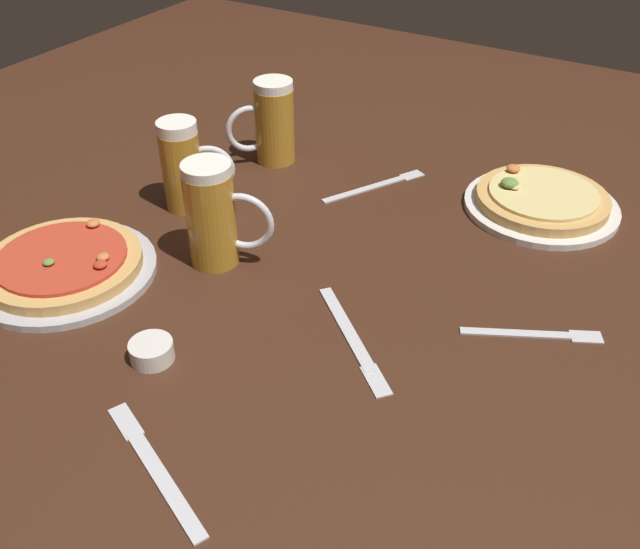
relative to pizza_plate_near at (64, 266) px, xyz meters
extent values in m
cube|color=#3D2114|center=(0.36, 0.18, -0.03)|extent=(2.40, 2.40, 0.03)
cylinder|color=#B2B2B7|center=(0.00, 0.00, -0.01)|extent=(0.29, 0.29, 0.01)
cylinder|color=tan|center=(0.00, 0.00, 0.00)|extent=(0.25, 0.25, 0.02)
cylinder|color=#B73823|center=(0.00, 0.00, 0.02)|extent=(0.20, 0.20, 0.01)
ellipsoid|color=#C67038|center=(0.06, 0.03, 0.02)|extent=(0.02, 0.02, 0.01)
ellipsoid|color=#B73823|center=(0.08, 0.01, 0.03)|extent=(0.02, 0.02, 0.01)
ellipsoid|color=olive|center=(0.00, -0.03, 0.02)|extent=(0.02, 0.02, 0.01)
ellipsoid|color=#C67038|center=(-0.02, 0.09, 0.03)|extent=(0.02, 0.02, 0.01)
cylinder|color=silver|center=(0.58, 0.58, -0.01)|extent=(0.27, 0.27, 0.01)
cylinder|color=tan|center=(0.58, 0.58, 0.00)|extent=(0.23, 0.23, 0.02)
cylinder|color=#DBC67A|center=(0.58, 0.58, 0.02)|extent=(0.19, 0.19, 0.01)
ellipsoid|color=#C67038|center=(0.51, 0.63, 0.03)|extent=(0.03, 0.03, 0.01)
ellipsoid|color=#DBC67A|center=(0.54, 0.57, 0.02)|extent=(0.02, 0.02, 0.01)
ellipsoid|color=olive|center=(0.52, 0.57, 0.03)|extent=(0.03, 0.03, 0.02)
cylinder|color=#B27A23|center=(0.06, 0.50, 0.06)|extent=(0.08, 0.08, 0.15)
cylinder|color=white|center=(0.06, 0.50, 0.14)|extent=(0.08, 0.08, 0.02)
torus|color=silver|center=(0.03, 0.46, 0.06)|extent=(0.07, 0.08, 0.10)
cylinder|color=#B27A23|center=(0.03, 0.26, 0.06)|extent=(0.07, 0.07, 0.14)
cylinder|color=white|center=(0.03, 0.26, 0.14)|extent=(0.07, 0.07, 0.02)
torus|color=silver|center=(0.07, 0.29, 0.06)|extent=(0.08, 0.06, 0.09)
cylinder|color=#B27A23|center=(0.18, 0.15, 0.06)|extent=(0.08, 0.08, 0.16)
cylinder|color=white|center=(0.18, 0.15, 0.15)|extent=(0.08, 0.08, 0.02)
torus|color=silver|center=(0.23, 0.17, 0.06)|extent=(0.10, 0.05, 0.10)
cylinder|color=silver|center=(0.25, -0.08, 0.00)|extent=(0.06, 0.06, 0.03)
cube|color=silver|center=(0.28, 0.48, -0.01)|extent=(0.10, 0.17, 0.01)
cube|color=silver|center=(0.33, 0.58, -0.01)|extent=(0.04, 0.05, 0.00)
cube|color=silver|center=(0.45, 0.11, -0.01)|extent=(0.16, 0.14, 0.01)
cube|color=silver|center=(0.53, 0.04, -0.01)|extent=(0.06, 0.06, 0.00)
cube|color=silver|center=(0.66, 0.23, -0.01)|extent=(0.15, 0.09, 0.01)
cube|color=silver|center=(0.75, 0.27, -0.01)|extent=(0.05, 0.04, 0.00)
cube|color=silver|center=(0.40, -0.23, -0.01)|extent=(0.18, 0.09, 0.01)
cube|color=silver|center=(0.30, -0.18, -0.01)|extent=(0.06, 0.05, 0.00)
camera|label=1|loc=(0.81, -0.57, 0.65)|focal=40.05mm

